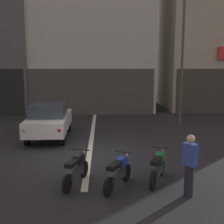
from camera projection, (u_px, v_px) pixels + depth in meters
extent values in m
plane|color=#232328|center=(89.00, 157.00, 10.78)|extent=(120.00, 120.00, 0.00)
cube|color=silver|center=(94.00, 125.00, 16.70)|extent=(0.20, 18.00, 0.01)
cube|color=silver|center=(87.00, 36.00, 23.44)|extent=(10.08, 8.45, 11.61)
cube|color=#454543|center=(84.00, 92.00, 19.90)|extent=(9.68, 0.10, 3.20)
cylinder|color=black|center=(39.00, 126.00, 14.94)|extent=(0.19, 0.64, 0.64)
cylinder|color=black|center=(69.00, 125.00, 15.03)|extent=(0.19, 0.64, 0.64)
cylinder|color=black|center=(27.00, 138.00, 12.38)|extent=(0.19, 0.64, 0.64)
cylinder|color=black|center=(63.00, 137.00, 12.47)|extent=(0.19, 0.64, 0.64)
cube|color=silver|center=(50.00, 122.00, 13.64)|extent=(1.84, 4.14, 0.66)
cube|color=#2D3842|center=(49.00, 110.00, 13.39)|extent=(1.59, 2.00, 0.56)
cube|color=red|center=(24.00, 131.00, 11.60)|extent=(0.14, 0.06, 0.12)
cube|color=red|center=(59.00, 130.00, 11.68)|extent=(0.14, 0.06, 0.12)
cylinder|color=#47474C|center=(182.00, 65.00, 16.01)|extent=(0.14, 0.14, 6.86)
cylinder|color=black|center=(84.00, 169.00, 8.82)|extent=(0.24, 0.51, 0.52)
cylinder|color=black|center=(67.00, 184.00, 7.74)|extent=(0.24, 0.51, 0.52)
cube|color=#38383D|center=(75.00, 173.00, 8.21)|extent=(0.44, 0.76, 0.22)
cube|color=black|center=(73.00, 163.00, 8.01)|extent=(0.41, 0.64, 0.12)
cube|color=black|center=(79.00, 159.00, 8.40)|extent=(0.33, 0.41, 0.24)
cylinder|color=#4C4C51|center=(82.00, 159.00, 8.62)|extent=(0.15, 0.25, 0.70)
cylinder|color=black|center=(81.00, 150.00, 8.49)|extent=(0.53, 0.22, 0.04)
sphere|color=silver|center=(83.00, 153.00, 8.71)|extent=(0.12, 0.12, 0.12)
cylinder|color=black|center=(126.00, 172.00, 8.56)|extent=(0.31, 0.49, 0.52)
cylinder|color=black|center=(109.00, 187.00, 7.54)|extent=(0.31, 0.49, 0.52)
cube|color=#38383D|center=(117.00, 176.00, 7.99)|extent=(0.53, 0.74, 0.22)
cube|color=black|center=(115.00, 166.00, 7.80)|extent=(0.48, 0.63, 0.12)
cube|color=#233DB7|center=(121.00, 162.00, 8.16)|extent=(0.37, 0.42, 0.24)
cylinder|color=#4C4C51|center=(124.00, 162.00, 8.37)|extent=(0.18, 0.24, 0.70)
cylinder|color=black|center=(123.00, 152.00, 8.24)|extent=(0.50, 0.30, 0.04)
sphere|color=silver|center=(126.00, 155.00, 8.45)|extent=(0.12, 0.12, 0.12)
cylinder|color=black|center=(162.00, 167.00, 9.01)|extent=(0.27, 0.50, 0.52)
cylinder|color=black|center=(153.00, 180.00, 7.95)|extent=(0.27, 0.50, 0.52)
cube|color=#38383D|center=(157.00, 170.00, 8.42)|extent=(0.48, 0.75, 0.22)
cube|color=black|center=(156.00, 161.00, 8.22)|extent=(0.44, 0.64, 0.12)
cube|color=#1E7238|center=(159.00, 157.00, 8.60)|extent=(0.35, 0.42, 0.24)
cylinder|color=#4C4C51|center=(161.00, 157.00, 8.81)|extent=(0.16, 0.25, 0.70)
cylinder|color=black|center=(161.00, 148.00, 8.68)|extent=(0.52, 0.25, 0.04)
sphere|color=silver|center=(162.00, 151.00, 8.90)|extent=(0.12, 0.12, 0.12)
cylinder|color=#23232D|center=(189.00, 181.00, 7.50)|extent=(0.24, 0.24, 0.86)
cube|color=#334CA5|center=(190.00, 154.00, 7.39)|extent=(0.39, 0.42, 0.58)
sphere|color=beige|center=(191.00, 139.00, 7.32)|extent=(0.22, 0.22, 0.22)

